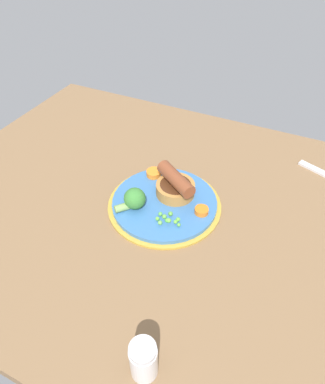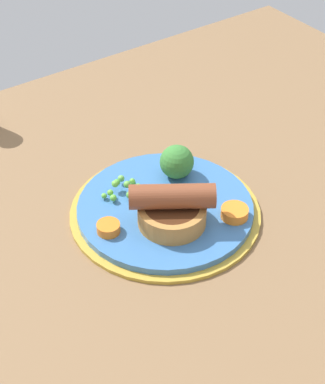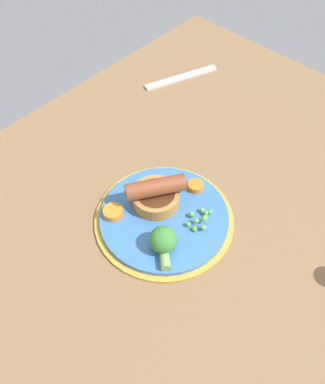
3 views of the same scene
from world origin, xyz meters
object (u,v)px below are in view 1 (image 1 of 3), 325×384
object	(u,v)px
dinner_plate	(166,202)
carrot_slice_3	(154,173)
broccoli_floret_near	(134,199)
carrot_slice_2	(201,211)
sausage_pudding	(176,186)
pea_pile	(167,219)
salt_shaker	(144,360)

from	to	relation	value
dinner_plate	carrot_slice_3	xyz separation A→B (cm)	(5.74, -6.04, 1.47)
broccoli_floret_near	carrot_slice_3	world-z (taller)	broccoli_floret_near
dinner_plate	carrot_slice_2	size ratio (longest dim) A/B	8.51
dinner_plate	broccoli_floret_near	world-z (taller)	broccoli_floret_near
sausage_pudding	pea_pile	bearing A→B (deg)	134.32
dinner_plate	carrot_slice_2	world-z (taller)	carrot_slice_2
salt_shaker	sausage_pudding	bearing A→B (deg)	-73.60
pea_pile	broccoli_floret_near	xyz separation A→B (cm)	(7.84, -0.97, 1.29)
dinner_plate	salt_shaker	bearing A→B (deg)	109.82
broccoli_floret_near	carrot_slice_2	xyz separation A→B (cm)	(-13.13, -4.03, -1.55)
broccoli_floret_near	salt_shaker	bearing A→B (deg)	-107.52
broccoli_floret_near	salt_shaker	size ratio (longest dim) A/B	0.84
carrot_slice_2	carrot_slice_3	xyz separation A→B (cm)	(13.99, -6.79, 0.05)
carrot_slice_3	dinner_plate	bearing A→B (deg)	133.53
pea_pile	carrot_slice_3	xyz separation A→B (cm)	(8.69, -11.79, -0.21)
carrot_slice_2	salt_shaker	world-z (taller)	salt_shaker
broccoli_floret_near	dinner_plate	bearing A→B (deg)	-4.30
salt_shaker	dinner_plate	bearing A→B (deg)	-70.18
sausage_pudding	broccoli_floret_near	size ratio (longest dim) A/B	1.68
dinner_plate	pea_pile	size ratio (longest dim) A/B	4.37
pea_pile	carrot_slice_2	distance (cm)	7.29
broccoli_floret_near	carrot_slice_2	size ratio (longest dim) A/B	2.13
sausage_pudding	pea_pile	xyz separation A→B (cm)	(-1.60, 8.27, -1.41)
sausage_pudding	carrot_slice_3	bearing A→B (deg)	6.93
sausage_pudding	carrot_slice_2	xyz separation A→B (cm)	(-6.89, 3.26, -1.67)
carrot_slice_3	broccoli_floret_near	bearing A→B (deg)	94.53
sausage_pudding	pea_pile	size ratio (longest dim) A/B	1.84
carrot_slice_2	salt_shaker	distance (cm)	31.23
dinner_plate	carrot_slice_3	world-z (taller)	carrot_slice_3
pea_pile	carrot_slice_2	world-z (taller)	pea_pile
pea_pile	carrot_slice_3	size ratio (longest dim) A/B	1.62
pea_pile	carrot_slice_3	distance (cm)	14.65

